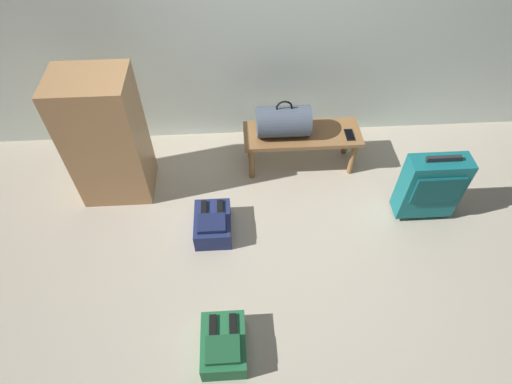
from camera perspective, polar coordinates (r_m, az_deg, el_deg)
name	(u,v)px	position (r m, az deg, el deg)	size (l,w,h in m)	color
ground_plane	(285,267)	(3.12, 4.08, -10.40)	(6.60, 6.60, 0.00)	#B2A893
bench	(302,138)	(3.59, 6.38, 7.50)	(1.00, 0.36, 0.38)	olive
duffel_bag_slate	(283,121)	(3.44, 3.82, 9.76)	(0.44, 0.26, 0.34)	#475160
cell_phone	(349,135)	(3.59, 12.84, 7.76)	(0.07, 0.14, 0.01)	black
suitcase_upright_teal	(431,186)	(3.42, 23.10, 0.71)	(0.46, 0.20, 0.65)	#14666B
backpack_green	(224,345)	(2.77, -4.52, -20.42)	(0.28, 0.38, 0.21)	#1E6038
backpack_navy	(213,224)	(3.24, -6.03, -4.44)	(0.28, 0.38, 0.21)	navy
side_cabinet	(106,139)	(3.41, -20.09, 6.94)	(0.56, 0.44, 1.10)	#A87A4C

